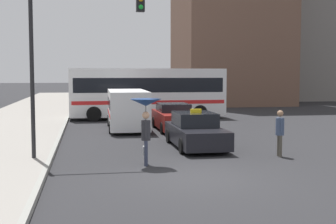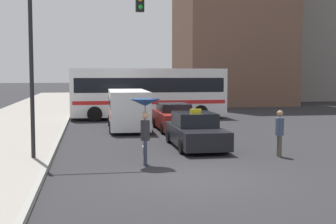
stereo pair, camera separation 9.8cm
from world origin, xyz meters
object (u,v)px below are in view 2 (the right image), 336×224
at_px(sedan_red, 174,118).
at_px(pedestrian_man, 280,129).
at_px(taxi, 195,131).
at_px(traffic_light, 75,35).
at_px(pedestrian_with_umbrella, 145,112).
at_px(city_bus, 148,91).
at_px(ambulance_van, 128,108).

bearing_deg(sedan_red, pedestrian_man, 105.35).
xyz_separation_m(taxi, sedan_red, (0.19, 5.87, 0.02)).
bearing_deg(taxi, traffic_light, 26.32).
distance_m(taxi, pedestrian_with_umbrella, 4.39).
bearing_deg(traffic_light, pedestrian_with_umbrella, -26.08).
xyz_separation_m(sedan_red, traffic_light, (-4.93, -8.22, 3.67)).
distance_m(taxi, pedestrian_man, 3.69).
distance_m(city_bus, pedestrian_with_umbrella, 16.18).
relative_size(ambulance_van, pedestrian_man, 3.42).
bearing_deg(sedan_red, taxi, 88.11).
relative_size(taxi, city_bus, 0.45).
height_order(pedestrian_with_umbrella, traffic_light, traffic_light).
height_order(taxi, city_bus, city_bus).
bearing_deg(ambulance_van, pedestrian_man, 118.14).
relative_size(taxi, pedestrian_with_umbrella, 2.11).
relative_size(city_bus, pedestrian_with_umbrella, 4.70).
distance_m(taxi, traffic_light, 6.45).
bearing_deg(taxi, pedestrian_man, 133.63).
bearing_deg(pedestrian_with_umbrella, pedestrian_man, -73.88).
bearing_deg(traffic_light, city_bus, 73.73).
xyz_separation_m(pedestrian_with_umbrella, pedestrian_man, (5.02, 0.79, -0.76)).
relative_size(ambulance_van, city_bus, 0.56).
relative_size(city_bus, traffic_light, 1.65).
bearing_deg(city_bus, taxi, -179.20).
bearing_deg(pedestrian_with_umbrella, ambulance_van, 5.73).
height_order(sedan_red, ambulance_van, ambulance_van).
height_order(taxi, pedestrian_man, pedestrian_man).
distance_m(ambulance_van, traffic_light, 9.98).
distance_m(ambulance_van, pedestrian_man, 10.57).
height_order(taxi, ambulance_van, ambulance_van).
xyz_separation_m(ambulance_van, city_bus, (1.85, 5.82, 0.69)).
relative_size(city_bus, pedestrian_man, 6.08).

